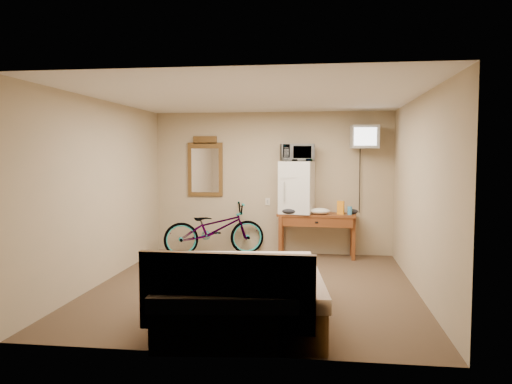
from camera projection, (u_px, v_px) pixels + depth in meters
The scene contains 13 objects.
room at pixel (255, 193), 6.56m from camera, with size 4.60×4.64×2.50m.
desk at pixel (317, 221), 8.49m from camera, with size 1.35×0.60×0.75m.
mini_fridge at pixel (297, 187), 8.55m from camera, with size 0.62×0.60×0.89m.
microwave at pixel (297, 153), 8.50m from camera, with size 0.54×0.36×0.30m, color white.
snack_bag at pixel (341, 208), 8.39m from camera, with size 0.11×0.07×0.23m, color orange.
blue_cup at pixel (350, 211), 8.35m from camera, with size 0.08×0.08×0.14m, color #3A8DC8.
cloth_cream at pixel (320, 211), 8.40m from camera, with size 0.34×0.26×0.11m, color white.
cloth_dark_a at pixel (290, 211), 8.41m from camera, with size 0.29×0.22×0.11m, color black.
cloth_dark_b at pixel (353, 211), 8.45m from camera, with size 0.18×0.15×0.08m, color black.
crt_television at pixel (364, 137), 8.30m from camera, with size 0.47×0.58×0.38m.
wall_mirror at pixel (205, 167), 8.95m from camera, with size 0.63×0.04×1.07m.
bicycle at pixel (214, 229), 8.68m from camera, with size 0.61×1.75×0.92m, color black.
bed at pixel (243, 293), 5.28m from camera, with size 1.83×2.29×0.90m.
Camera 1 is at (0.88, -6.49, 1.76)m, focal length 35.00 mm.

